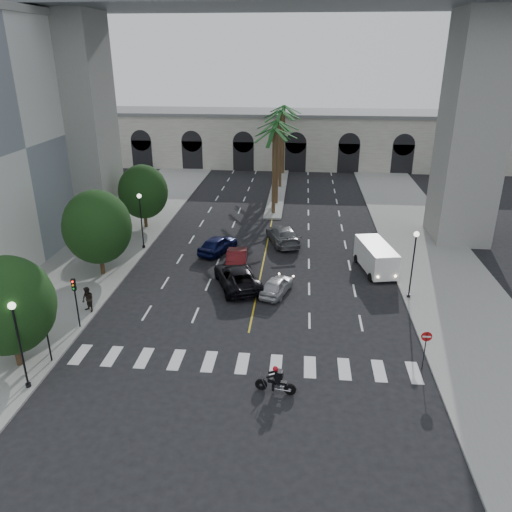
{
  "coord_description": "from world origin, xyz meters",
  "views": [
    {
      "loc": [
        3.16,
        -26.3,
        17.17
      ],
      "look_at": [
        0.11,
        6.0,
        3.85
      ],
      "focal_mm": 35.0,
      "sensor_mm": 36.0,
      "label": 1
    }
  ],
  "objects_px": {
    "traffic_signal_near": "(46,326)",
    "pedestrian_b": "(88,300)",
    "car_c": "(237,277)",
    "car_b": "(237,258)",
    "lamp_post_left_near": "(19,338)",
    "do_not_enter_sign": "(426,342)",
    "cargo_van": "(376,257)",
    "car_a": "(277,286)",
    "lamp_post_left_far": "(141,216)",
    "motorcycle_rider": "(277,381)",
    "car_e": "(218,244)",
    "traffic_signal_far": "(75,295)",
    "car_d": "(283,235)",
    "lamp_post_right": "(413,259)"
  },
  "relations": [
    {
      "from": "lamp_post_left_near",
      "to": "car_e",
      "type": "relative_size",
      "value": 1.13
    },
    {
      "from": "traffic_signal_near",
      "to": "car_c",
      "type": "bearing_deg",
      "value": 49.68
    },
    {
      "from": "motorcycle_rider",
      "to": "car_e",
      "type": "relative_size",
      "value": 0.48
    },
    {
      "from": "traffic_signal_far",
      "to": "pedestrian_b",
      "type": "height_order",
      "value": "traffic_signal_far"
    },
    {
      "from": "car_b",
      "to": "car_d",
      "type": "bearing_deg",
      "value": -126.59
    },
    {
      "from": "car_b",
      "to": "car_e",
      "type": "xyz_separation_m",
      "value": [
        -2.15,
        3.0,
        0.01
      ]
    },
    {
      "from": "lamp_post_left_far",
      "to": "do_not_enter_sign",
      "type": "distance_m",
      "value": 27.84
    },
    {
      "from": "traffic_signal_far",
      "to": "pedestrian_b",
      "type": "relative_size",
      "value": 1.96
    },
    {
      "from": "car_a",
      "to": "car_c",
      "type": "height_order",
      "value": "car_c"
    },
    {
      "from": "lamp_post_left_near",
      "to": "car_a",
      "type": "xyz_separation_m",
      "value": [
        12.9,
        12.91,
        -2.53
      ]
    },
    {
      "from": "lamp_post_left_far",
      "to": "motorcycle_rider",
      "type": "relative_size",
      "value": 2.36
    },
    {
      "from": "traffic_signal_far",
      "to": "cargo_van",
      "type": "xyz_separation_m",
      "value": [
        20.81,
        11.4,
        -1.2
      ]
    },
    {
      "from": "cargo_van",
      "to": "lamp_post_right",
      "type": "bearing_deg",
      "value": -80.49
    },
    {
      "from": "traffic_signal_near",
      "to": "motorcycle_rider",
      "type": "relative_size",
      "value": 1.61
    },
    {
      "from": "lamp_post_left_near",
      "to": "lamp_post_left_far",
      "type": "height_order",
      "value": "same"
    },
    {
      "from": "traffic_signal_far",
      "to": "do_not_enter_sign",
      "type": "distance_m",
      "value": 21.97
    },
    {
      "from": "car_c",
      "to": "car_d",
      "type": "relative_size",
      "value": 1.05
    },
    {
      "from": "motorcycle_rider",
      "to": "car_d",
      "type": "relative_size",
      "value": 0.39
    },
    {
      "from": "cargo_van",
      "to": "traffic_signal_near",
      "type": "bearing_deg",
      "value": -155.1
    },
    {
      "from": "traffic_signal_far",
      "to": "do_not_enter_sign",
      "type": "height_order",
      "value": "traffic_signal_far"
    },
    {
      "from": "traffic_signal_far",
      "to": "car_a",
      "type": "distance_m",
      "value": 14.43
    },
    {
      "from": "traffic_signal_near",
      "to": "car_e",
      "type": "height_order",
      "value": "traffic_signal_near"
    },
    {
      "from": "cargo_van",
      "to": "do_not_enter_sign",
      "type": "relative_size",
      "value": 2.3
    },
    {
      "from": "cargo_van",
      "to": "car_b",
      "type": "bearing_deg",
      "value": 168.58
    },
    {
      "from": "traffic_signal_near",
      "to": "pedestrian_b",
      "type": "xyz_separation_m",
      "value": [
        -0.2,
        6.07,
        -1.43
      ]
    },
    {
      "from": "pedestrian_b",
      "to": "car_c",
      "type": "bearing_deg",
      "value": 59.4
    },
    {
      "from": "lamp_post_right",
      "to": "pedestrian_b",
      "type": "distance_m",
      "value": 23.42
    },
    {
      "from": "car_a",
      "to": "cargo_van",
      "type": "relative_size",
      "value": 0.69
    },
    {
      "from": "traffic_signal_near",
      "to": "car_d",
      "type": "xyz_separation_m",
      "value": [
        12.8,
        21.35,
        -1.66
      ]
    },
    {
      "from": "lamp_post_left_near",
      "to": "lamp_post_right",
      "type": "relative_size",
      "value": 1.0
    },
    {
      "from": "car_e",
      "to": "pedestrian_b",
      "type": "relative_size",
      "value": 2.53
    },
    {
      "from": "lamp_post_right",
      "to": "traffic_signal_near",
      "type": "height_order",
      "value": "lamp_post_right"
    },
    {
      "from": "car_d",
      "to": "car_b",
      "type": "bearing_deg",
      "value": 41.67
    },
    {
      "from": "do_not_enter_sign",
      "to": "traffic_signal_far",
      "type": "bearing_deg",
      "value": 174.3
    },
    {
      "from": "lamp_post_right",
      "to": "car_e",
      "type": "relative_size",
      "value": 1.13
    },
    {
      "from": "car_d",
      "to": "do_not_enter_sign",
      "type": "bearing_deg",
      "value": 97.57
    },
    {
      "from": "traffic_signal_far",
      "to": "lamp_post_left_far",
      "type": "bearing_deg",
      "value": 90.4
    },
    {
      "from": "lamp_post_left_near",
      "to": "do_not_enter_sign",
      "type": "xyz_separation_m",
      "value": [
        21.9,
        3.87,
        -1.38
      ]
    },
    {
      "from": "lamp_post_left_near",
      "to": "do_not_enter_sign",
      "type": "bearing_deg",
      "value": 10.03
    },
    {
      "from": "lamp_post_left_far",
      "to": "car_a",
      "type": "distance_m",
      "value": 15.44
    },
    {
      "from": "traffic_signal_near",
      "to": "pedestrian_b",
      "type": "distance_m",
      "value": 6.24
    },
    {
      "from": "car_c",
      "to": "cargo_van",
      "type": "distance_m",
      "value": 11.86
    },
    {
      "from": "car_d",
      "to": "do_not_enter_sign",
      "type": "height_order",
      "value": "do_not_enter_sign"
    },
    {
      "from": "car_e",
      "to": "lamp_post_left_far",
      "type": "bearing_deg",
      "value": 21.23
    },
    {
      "from": "lamp_post_left_near",
      "to": "lamp_post_right",
      "type": "bearing_deg",
      "value": 29.69
    },
    {
      "from": "lamp_post_right",
      "to": "traffic_signal_near",
      "type": "xyz_separation_m",
      "value": [
        -22.7,
        -10.5,
        -0.71
      ]
    },
    {
      "from": "car_c",
      "to": "traffic_signal_near",
      "type": "bearing_deg",
      "value": 28.67
    },
    {
      "from": "lamp_post_left_near",
      "to": "cargo_van",
      "type": "distance_m",
      "value": 27.59
    },
    {
      "from": "car_c",
      "to": "car_b",
      "type": "bearing_deg",
      "value": -103.19
    },
    {
      "from": "cargo_van",
      "to": "pedestrian_b",
      "type": "xyz_separation_m",
      "value": [
        -21.01,
        -9.33,
        -0.23
      ]
    }
  ]
}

